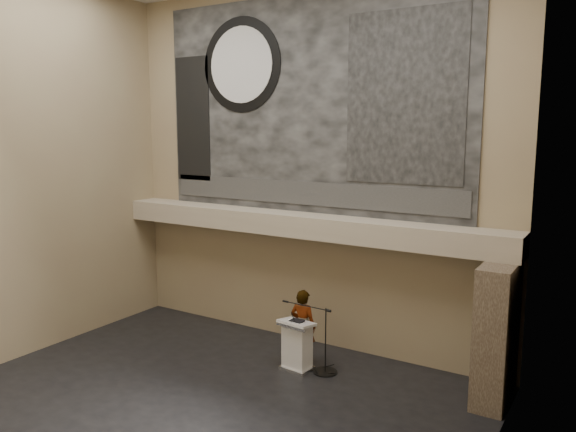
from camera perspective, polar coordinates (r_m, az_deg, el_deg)
The scene contains 19 objects.
floor at distance 11.26m, azimuth -9.08°, elevation -18.58°, with size 10.00×10.00×0.00m, color black.
wall_back at distance 13.29m, azimuth 1.82°, elevation 4.94°, with size 10.00×0.02×8.50m, color #897257.
wall_left at distance 13.85m, azimuth -25.45°, elevation 4.24°, with size 0.02×8.00×8.50m, color #897257.
wall_right at distance 7.71m, azimuth 19.44°, elevation 1.48°, with size 0.02×8.00×8.50m, color #897257.
soffit at distance 13.10m, azimuth 0.92°, elevation -0.85°, with size 10.00×0.80×0.50m, color tan.
sprinkler_left at distance 13.99m, azimuth -4.83°, elevation -1.41°, with size 0.04×0.04×0.06m, color #B2893D.
sprinkler_right at distance 12.26m, azimuth 8.45°, elevation -2.96°, with size 0.04×0.04×0.06m, color #B2893D.
banner at distance 13.24m, azimuth 1.79°, elevation 11.20°, with size 8.00×0.05×5.00m, color black.
banner_text_strip at distance 13.28m, azimuth 1.66°, elevation 2.34°, with size 7.76×0.02×0.55m, color #2E2E2E.
banner_clock_rim at distance 14.26m, azimuth -4.77°, elevation 15.05°, with size 2.30×2.30×0.02m, color black.
banner_clock_face at distance 14.24m, azimuth -4.82°, elevation 15.05°, with size 1.84×1.84×0.02m, color silver.
banner_building_print at distance 12.18m, azimuth 11.73°, elevation 11.69°, with size 2.60×0.02×3.60m, color black.
banner_brick_print at distance 15.19m, azimuth -9.64°, elevation 9.67°, with size 1.10×0.02×3.20m, color black.
stone_pier at distance 11.48m, azimuth 20.41°, elevation -11.14°, with size 0.60×1.40×2.70m, color #44362A.
lectern at distance 12.37m, azimuth 0.92°, elevation -13.02°, with size 0.77×0.59×1.13m.
binder at distance 12.14m, azimuth 0.91°, elevation -10.61°, with size 0.28×0.22×0.04m, color black.
papers at distance 12.21m, azimuth 0.47°, elevation -10.56°, with size 0.21×0.29×0.01m, color white.
speaker_person at distance 12.65m, azimuth 1.53°, elevation -11.14°, with size 0.61×0.40×1.67m, color silver.
mic_stand at distance 12.43m, azimuth 3.67°, elevation -14.68°, with size 1.36×0.52×1.43m.
Camera 1 is at (6.62, -7.48, 5.19)m, focal length 35.00 mm.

